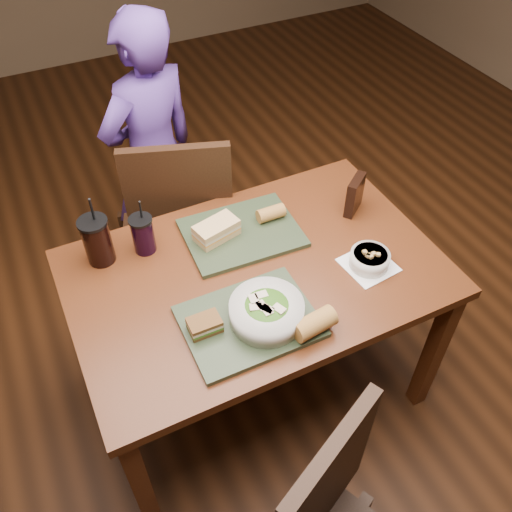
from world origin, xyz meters
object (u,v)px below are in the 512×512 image
(sandwich_near, at_px, (205,325))
(cup_berry, at_px, (143,234))
(sandwich_far, at_px, (216,230))
(chair_far, at_px, (175,219))
(baguette_far, at_px, (271,213))
(salad_bowl, at_px, (267,311))
(tray_near, at_px, (249,322))
(chip_bag, at_px, (355,195))
(soup_bowl, at_px, (370,259))
(diner, at_px, (154,157))
(cup_cola, at_px, (97,240))
(baguette_near, at_px, (314,324))
(dining_table, at_px, (256,287))

(sandwich_near, bearing_deg, cup_berry, 96.61)
(sandwich_far, bearing_deg, chair_far, 95.94)
(baguette_far, bearing_deg, salad_bowl, -118.87)
(chair_far, xyz_separation_m, sandwich_near, (-0.16, -0.77, 0.24))
(sandwich_far, bearing_deg, tray_near, -98.44)
(baguette_far, xyz_separation_m, cup_berry, (-0.48, 0.07, 0.03))
(baguette_far, distance_m, chip_bag, 0.33)
(salad_bowl, distance_m, soup_bowl, 0.45)
(diner, height_order, cup_cola, diner)
(salad_bowl, xyz_separation_m, cup_berry, (-0.24, 0.49, 0.02))
(tray_near, bearing_deg, baguette_near, -37.80)
(sandwich_far, distance_m, chip_bag, 0.55)
(sandwich_near, height_order, chip_bag, chip_bag)
(dining_table, height_order, soup_bowl, soup_bowl)
(sandwich_near, distance_m, cup_cola, 0.51)
(salad_bowl, distance_m, chip_bag, 0.65)
(baguette_near, bearing_deg, diner, 95.77)
(cup_berry, bearing_deg, baguette_far, -8.14)
(chair_far, relative_size, chip_bag, 6.57)
(dining_table, xyz_separation_m, sandwich_near, (-0.26, -0.18, 0.13))
(baguette_far, xyz_separation_m, cup_cola, (-0.63, 0.09, 0.05))
(tray_near, distance_m, sandwich_far, 0.41)
(sandwich_far, xyz_separation_m, baguette_near, (0.10, -0.53, 0.00))
(sandwich_far, distance_m, cup_berry, 0.26)
(salad_bowl, bearing_deg, dining_table, 72.14)
(chair_far, bearing_deg, chip_bag, -38.81)
(chip_bag, bearing_deg, dining_table, 157.49)
(sandwich_near, distance_m, baguette_near, 0.34)
(salad_bowl, xyz_separation_m, cup_cola, (-0.40, 0.51, 0.03))
(baguette_near, bearing_deg, cup_cola, 129.60)
(diner, relative_size, sandwich_far, 7.71)
(cup_cola, bearing_deg, soup_bowl, -28.00)
(sandwich_far, bearing_deg, baguette_far, 0.56)
(cup_cola, bearing_deg, sandwich_far, -12.49)
(dining_table, distance_m, diner, 0.91)
(chair_far, relative_size, diner, 0.73)
(salad_bowl, bearing_deg, sandwich_far, 88.89)
(sandwich_near, distance_m, sandwich_far, 0.43)
(chair_far, bearing_deg, soup_bowl, -57.90)
(dining_table, relative_size, sandwich_far, 7.33)
(sandwich_far, bearing_deg, cup_berry, 164.40)
(chair_far, bearing_deg, cup_berry, -122.96)
(diner, bearing_deg, tray_near, 68.12)
(dining_table, height_order, cup_berry, cup_berry)
(dining_table, height_order, salad_bowl, salad_bowl)
(chair_far, distance_m, soup_bowl, 0.92)
(tray_near, distance_m, chip_bag, 0.69)
(tray_near, height_order, baguette_near, baguette_near)
(soup_bowl, xyz_separation_m, baguette_far, (-0.21, 0.36, 0.01))
(diner, height_order, baguette_far, diner)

